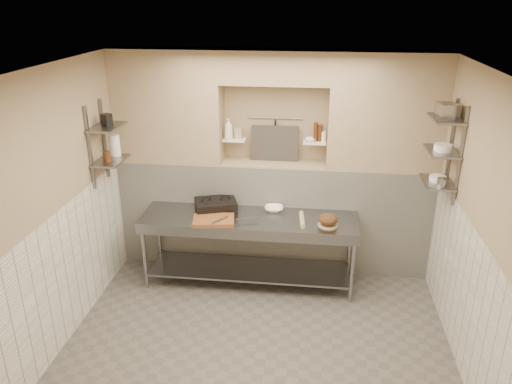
% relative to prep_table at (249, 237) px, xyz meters
% --- Properties ---
extents(floor, '(4.00, 3.90, 0.10)m').
position_rel_prep_table_xyz_m(floor, '(0.24, -1.18, -0.69)').
color(floor, '#4E4A45').
rests_on(floor, ground).
extents(ceiling, '(4.00, 3.90, 0.10)m').
position_rel_prep_table_xyz_m(ceiling, '(0.24, -1.18, 2.21)').
color(ceiling, silver).
rests_on(ceiling, ground).
extents(wall_left, '(0.10, 3.90, 2.80)m').
position_rel_prep_table_xyz_m(wall_left, '(-1.81, -1.18, 0.76)').
color(wall_left, tan).
rests_on(wall_left, ground).
extents(wall_right, '(0.10, 3.90, 2.80)m').
position_rel_prep_table_xyz_m(wall_right, '(2.29, -1.18, 0.76)').
color(wall_right, tan).
rests_on(wall_right, ground).
extents(wall_back, '(4.00, 0.10, 2.80)m').
position_rel_prep_table_xyz_m(wall_back, '(0.24, 0.82, 0.76)').
color(wall_back, tan).
rests_on(wall_back, ground).
extents(wall_front, '(4.00, 0.10, 2.80)m').
position_rel_prep_table_xyz_m(wall_front, '(0.24, -3.18, 0.76)').
color(wall_front, tan).
rests_on(wall_front, ground).
extents(backwall_lower, '(4.00, 0.40, 1.40)m').
position_rel_prep_table_xyz_m(backwall_lower, '(0.24, 0.57, 0.06)').
color(backwall_lower, white).
rests_on(backwall_lower, floor).
extents(alcove_sill, '(1.30, 0.40, 0.02)m').
position_rel_prep_table_xyz_m(alcove_sill, '(0.24, 0.57, 0.77)').
color(alcove_sill, tan).
rests_on(alcove_sill, backwall_lower).
extents(backwall_pillar_left, '(1.35, 0.40, 1.40)m').
position_rel_prep_table_xyz_m(backwall_pillar_left, '(-1.08, 0.57, 1.46)').
color(backwall_pillar_left, tan).
rests_on(backwall_pillar_left, backwall_lower).
extents(backwall_pillar_right, '(1.35, 0.40, 1.40)m').
position_rel_prep_table_xyz_m(backwall_pillar_right, '(1.57, 0.57, 1.46)').
color(backwall_pillar_right, tan).
rests_on(backwall_pillar_right, backwall_lower).
extents(backwall_header, '(1.30, 0.40, 0.40)m').
position_rel_prep_table_xyz_m(backwall_header, '(0.24, 0.57, 1.96)').
color(backwall_header, tan).
rests_on(backwall_header, backwall_lower).
extents(wainscot_left, '(0.02, 3.90, 1.40)m').
position_rel_prep_table_xyz_m(wainscot_left, '(-1.75, -1.18, 0.06)').
color(wainscot_left, white).
rests_on(wainscot_left, floor).
extents(wainscot_right, '(0.02, 3.90, 1.40)m').
position_rel_prep_table_xyz_m(wainscot_right, '(2.23, -1.18, 0.06)').
color(wainscot_right, white).
rests_on(wainscot_right, floor).
extents(alcove_shelf_left, '(0.28, 0.16, 0.02)m').
position_rel_prep_table_xyz_m(alcove_shelf_left, '(-0.26, 0.57, 1.06)').
color(alcove_shelf_left, white).
rests_on(alcove_shelf_left, backwall_lower).
extents(alcove_shelf_right, '(0.28, 0.16, 0.02)m').
position_rel_prep_table_xyz_m(alcove_shelf_right, '(0.74, 0.57, 1.06)').
color(alcove_shelf_right, white).
rests_on(alcove_shelf_right, backwall_lower).
extents(utensil_rail, '(0.70, 0.02, 0.02)m').
position_rel_prep_table_xyz_m(utensil_rail, '(0.24, 0.74, 1.31)').
color(utensil_rail, gray).
rests_on(utensil_rail, wall_back).
extents(hanging_steel, '(0.02, 0.02, 0.30)m').
position_rel_prep_table_xyz_m(hanging_steel, '(0.24, 0.72, 1.14)').
color(hanging_steel, black).
rests_on(hanging_steel, utensil_rail).
extents(splash_panel, '(0.60, 0.08, 0.45)m').
position_rel_prep_table_xyz_m(splash_panel, '(0.24, 0.67, 1.00)').
color(splash_panel, '#383330').
rests_on(splash_panel, alcove_sill).
extents(shelf_rail_left_a, '(0.03, 0.03, 0.95)m').
position_rel_prep_table_xyz_m(shelf_rail_left_a, '(-1.73, 0.07, 1.16)').
color(shelf_rail_left_a, slate).
rests_on(shelf_rail_left_a, wall_left).
extents(shelf_rail_left_b, '(0.03, 0.03, 0.95)m').
position_rel_prep_table_xyz_m(shelf_rail_left_b, '(-1.73, -0.33, 1.16)').
color(shelf_rail_left_b, slate).
rests_on(shelf_rail_left_b, wall_left).
extents(wall_shelf_left_lower, '(0.30, 0.50, 0.02)m').
position_rel_prep_table_xyz_m(wall_shelf_left_lower, '(-1.60, -0.13, 0.96)').
color(wall_shelf_left_lower, slate).
rests_on(wall_shelf_left_lower, wall_left).
extents(wall_shelf_left_upper, '(0.30, 0.50, 0.03)m').
position_rel_prep_table_xyz_m(wall_shelf_left_upper, '(-1.60, -0.13, 1.36)').
color(wall_shelf_left_upper, slate).
rests_on(wall_shelf_left_upper, wall_left).
extents(shelf_rail_right_a, '(0.03, 0.03, 1.05)m').
position_rel_prep_table_xyz_m(shelf_rail_right_a, '(2.22, 0.07, 1.21)').
color(shelf_rail_right_a, slate).
rests_on(shelf_rail_right_a, wall_right).
extents(shelf_rail_right_b, '(0.03, 0.03, 1.05)m').
position_rel_prep_table_xyz_m(shelf_rail_right_b, '(2.22, -0.33, 1.21)').
color(shelf_rail_right_b, slate).
rests_on(shelf_rail_right_b, wall_right).
extents(wall_shelf_right_lower, '(0.30, 0.50, 0.02)m').
position_rel_prep_table_xyz_m(wall_shelf_right_lower, '(2.08, -0.13, 0.86)').
color(wall_shelf_right_lower, slate).
rests_on(wall_shelf_right_lower, wall_right).
extents(wall_shelf_right_mid, '(0.30, 0.50, 0.02)m').
position_rel_prep_table_xyz_m(wall_shelf_right_mid, '(2.08, -0.13, 1.21)').
color(wall_shelf_right_mid, slate).
rests_on(wall_shelf_right_mid, wall_right).
extents(wall_shelf_right_upper, '(0.30, 0.50, 0.03)m').
position_rel_prep_table_xyz_m(wall_shelf_right_upper, '(2.08, -0.13, 1.56)').
color(wall_shelf_right_upper, slate).
rests_on(wall_shelf_right_upper, wall_right).
extents(prep_table, '(2.60, 0.70, 0.90)m').
position_rel_prep_table_xyz_m(prep_table, '(0.00, 0.00, 0.00)').
color(prep_table, gray).
rests_on(prep_table, floor).
extents(panini_press, '(0.59, 0.50, 0.13)m').
position_rel_prep_table_xyz_m(panini_press, '(-0.43, 0.17, 0.33)').
color(panini_press, black).
rests_on(panini_press, prep_table).
extents(cutting_board, '(0.52, 0.40, 0.04)m').
position_rel_prep_table_xyz_m(cutting_board, '(-0.39, -0.17, 0.28)').
color(cutting_board, brown).
rests_on(cutting_board, prep_table).
extents(knife_blade, '(0.25, 0.14, 0.01)m').
position_rel_prep_table_xyz_m(knife_blade, '(-0.01, -0.12, 0.31)').
color(knife_blade, gray).
rests_on(knife_blade, cutting_board).
extents(tongs, '(0.16, 0.22, 0.02)m').
position_rel_prep_table_xyz_m(tongs, '(-0.31, -0.21, 0.31)').
color(tongs, gray).
rests_on(tongs, cutting_board).
extents(mixing_bowl, '(0.24, 0.24, 0.06)m').
position_rel_prep_table_xyz_m(mixing_bowl, '(0.28, 0.24, 0.29)').
color(mixing_bowl, white).
rests_on(mixing_bowl, prep_table).
extents(rolling_pin, '(0.09, 0.39, 0.06)m').
position_rel_prep_table_xyz_m(rolling_pin, '(0.64, -0.04, 0.29)').
color(rolling_pin, tan).
rests_on(rolling_pin, prep_table).
extents(bread_board, '(0.23, 0.23, 0.01)m').
position_rel_prep_table_xyz_m(bread_board, '(0.94, -0.10, 0.26)').
color(bread_board, tan).
rests_on(bread_board, prep_table).
extents(bread_loaf, '(0.22, 0.22, 0.13)m').
position_rel_prep_table_xyz_m(bread_loaf, '(0.94, -0.10, 0.34)').
color(bread_loaf, '#4C2D19').
rests_on(bread_loaf, bread_board).
extents(bottle_soap, '(0.13, 0.13, 0.26)m').
position_rel_prep_table_xyz_m(bottle_soap, '(-0.32, 0.53, 1.20)').
color(bottle_soap, white).
rests_on(bottle_soap, alcove_shelf_left).
extents(jar_alcove, '(0.09, 0.09, 0.13)m').
position_rel_prep_table_xyz_m(jar_alcove, '(-0.21, 0.59, 1.14)').
color(jar_alcove, tan).
rests_on(jar_alcove, alcove_shelf_left).
extents(bowl_alcove, '(0.18, 0.18, 0.04)m').
position_rel_prep_table_xyz_m(bowl_alcove, '(0.69, 0.56, 1.09)').
color(bowl_alcove, white).
rests_on(bowl_alcove, alcove_shelf_right).
extents(condiment_a, '(0.06, 0.06, 0.21)m').
position_rel_prep_table_xyz_m(condiment_a, '(0.81, 0.58, 1.17)').
color(condiment_a, '#41210F').
rests_on(condiment_a, alcove_shelf_right).
extents(condiment_b, '(0.06, 0.06, 0.23)m').
position_rel_prep_table_xyz_m(condiment_b, '(0.75, 0.60, 1.18)').
color(condiment_b, '#41210F').
rests_on(condiment_b, alcove_shelf_right).
extents(condiment_c, '(0.07, 0.07, 0.12)m').
position_rel_prep_table_xyz_m(condiment_c, '(0.85, 0.59, 1.13)').
color(condiment_c, white).
rests_on(condiment_c, alcove_shelf_right).
extents(jug_left, '(0.12, 0.12, 0.25)m').
position_rel_prep_table_xyz_m(jug_left, '(-1.60, 0.03, 1.10)').
color(jug_left, white).
rests_on(jug_left, wall_shelf_left_lower).
extents(jar_left, '(0.08, 0.08, 0.13)m').
position_rel_prep_table_xyz_m(jar_left, '(-1.60, -0.22, 1.03)').
color(jar_left, '#41210F').
rests_on(jar_left, wall_shelf_left_lower).
extents(box_left_upper, '(0.12, 0.12, 0.13)m').
position_rel_prep_table_xyz_m(box_left_upper, '(-1.60, -0.11, 1.44)').
color(box_left_upper, black).
rests_on(box_left_upper, wall_shelf_left_upper).
extents(bowl_right, '(0.18, 0.18, 0.05)m').
position_rel_prep_table_xyz_m(bowl_right, '(2.08, -0.12, 0.90)').
color(bowl_right, white).
rests_on(bowl_right, wall_shelf_right_lower).
extents(canister_right, '(0.10, 0.10, 0.10)m').
position_rel_prep_table_xyz_m(canister_right, '(2.08, -0.31, 0.92)').
color(canister_right, gray).
rests_on(canister_right, wall_shelf_right_lower).
extents(bowl_right_mid, '(0.19, 0.19, 0.07)m').
position_rel_prep_table_xyz_m(bowl_right_mid, '(2.08, -0.15, 1.25)').
color(bowl_right_mid, white).
rests_on(bowl_right_mid, wall_shelf_right_mid).
extents(basket_right, '(0.22, 0.25, 0.14)m').
position_rel_prep_table_xyz_m(basket_right, '(2.08, -0.12, 1.64)').
color(basket_right, gray).
rests_on(basket_right, wall_shelf_right_upper).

